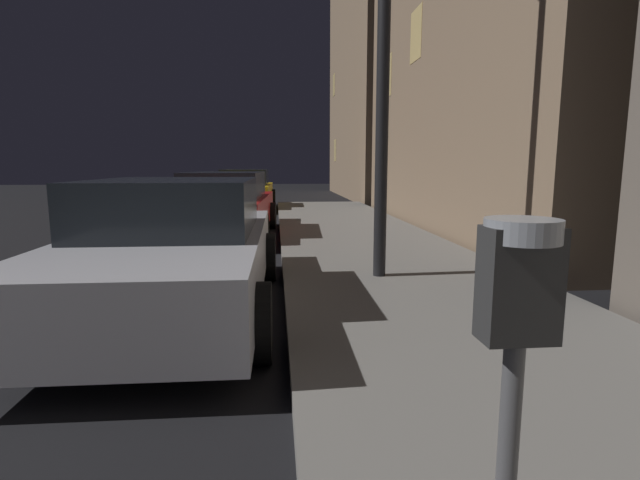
% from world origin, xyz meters
% --- Properties ---
extents(parking_meter, '(0.19, 0.19, 1.30)m').
position_xyz_m(parking_meter, '(4.53, 0.41, 1.13)').
color(parking_meter, '#59595B').
rests_on(parking_meter, sidewalk).
extents(car_silver, '(2.11, 4.50, 1.43)m').
position_xyz_m(car_silver, '(2.85, 4.39, 0.70)').
color(car_silver, '#B7B7BF').
rests_on(car_silver, ground).
extents(car_red, '(2.16, 4.44, 1.43)m').
position_xyz_m(car_red, '(2.85, 9.85, 0.72)').
color(car_red, maroon).
rests_on(car_red, ground).
extents(car_yellow_cab, '(2.12, 4.13, 1.43)m').
position_xyz_m(car_yellow_cab, '(2.85, 16.57, 0.70)').
color(car_yellow_cab, gold).
rests_on(car_yellow_cab, ground).
extents(building_far, '(8.78, 11.85, 14.51)m').
position_xyz_m(building_far, '(11.69, 23.15, 7.25)').
color(building_far, '#8C7259').
rests_on(building_far, ground).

